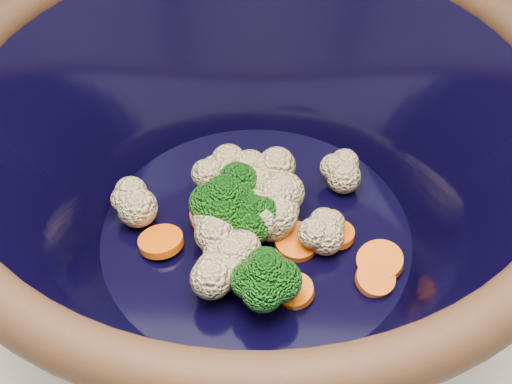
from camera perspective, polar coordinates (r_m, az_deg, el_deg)
The scene contains 2 objects.
mixing_bowl at distance 0.47m, azimuth -0.00°, elevation 1.43°, with size 0.41×0.41×0.18m.
vegetable_pile at distance 0.49m, azimuth -0.55°, elevation -2.04°, with size 0.20×0.14×0.05m.
Camera 1 is at (-0.01, -0.23, 1.33)m, focal length 50.00 mm.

